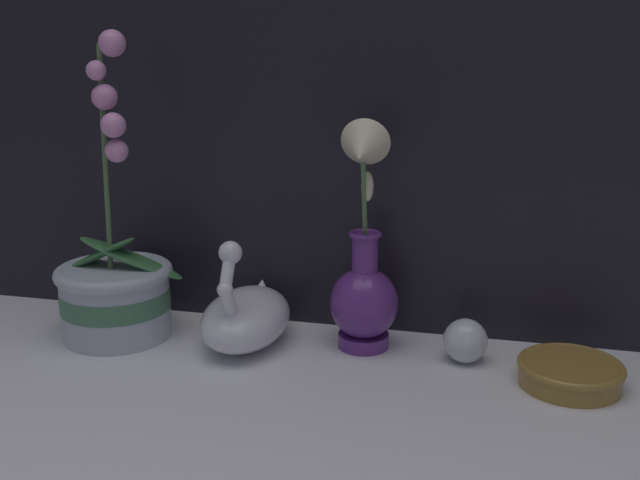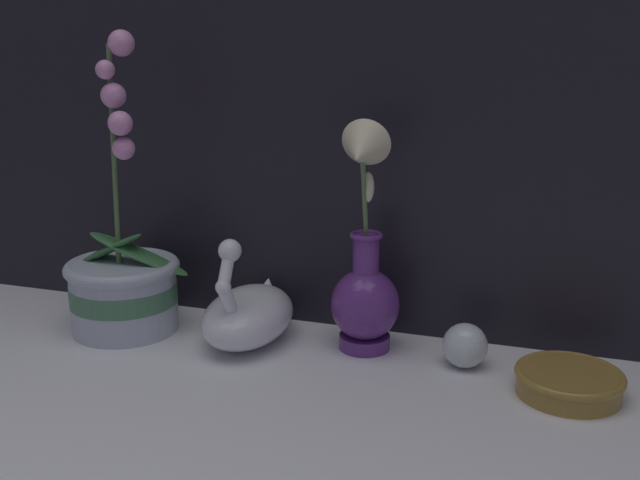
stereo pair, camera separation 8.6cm
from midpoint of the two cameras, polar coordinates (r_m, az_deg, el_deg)
name	(u,v)px [view 2 (the right image)]	position (r m, az deg, el deg)	size (l,w,h in m)	color
ground_plane	(306,383)	(1.04, 1.32, -10.92)	(2.80, 2.80, 0.00)	white
orchid_potted_plant	(124,281)	(1.23, -12.81, -3.12)	(0.22, 0.18, 0.47)	#B2BCCC
swan_figurine	(249,313)	(1.16, -3.31, -5.58)	(0.13, 0.21, 0.18)	white
blue_vase	(365,279)	(1.11, 5.64, -3.01)	(0.10, 0.12, 0.35)	#602D7F
glass_sphere	(465,345)	(1.11, 13.21, -7.86)	(0.06, 0.06, 0.06)	silver
amber_dish	(569,381)	(1.07, 20.70, -10.04)	(0.14, 0.14, 0.03)	olive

